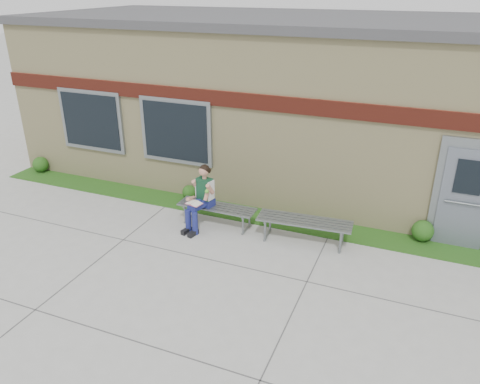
% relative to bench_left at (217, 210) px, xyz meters
% --- Properties ---
extents(ground, '(80.00, 80.00, 0.00)m').
position_rel_bench_left_xyz_m(ground, '(1.45, -1.89, -0.35)').
color(ground, '#9E9E99').
rests_on(ground, ground).
extents(grass_strip, '(16.00, 0.80, 0.02)m').
position_rel_bench_left_xyz_m(grass_strip, '(1.45, 0.71, -0.34)').
color(grass_strip, '#144913').
rests_on(grass_strip, ground).
extents(school_building, '(16.20, 6.22, 4.20)m').
position_rel_bench_left_xyz_m(school_building, '(1.45, 4.10, 1.75)').
color(school_building, beige).
rests_on(school_building, ground).
extents(bench_left, '(1.76, 0.49, 0.46)m').
position_rel_bench_left_xyz_m(bench_left, '(0.00, 0.00, 0.00)').
color(bench_left, slate).
rests_on(bench_left, ground).
extents(bench_right, '(1.99, 0.69, 0.51)m').
position_rel_bench_left_xyz_m(bench_right, '(2.00, 0.00, 0.04)').
color(bench_right, slate).
rests_on(bench_right, ground).
extents(girl, '(0.54, 0.92, 1.43)m').
position_rel_bench_left_xyz_m(girl, '(-0.28, -0.21, 0.38)').
color(girl, navy).
rests_on(girl, ground).
extents(shrub_west, '(0.44, 0.44, 0.44)m').
position_rel_bench_left_xyz_m(shrub_west, '(-5.99, 0.96, -0.12)').
color(shrub_west, '#144913').
rests_on(shrub_west, grass_strip).
extents(shrub_mid, '(0.35, 0.35, 0.35)m').
position_rel_bench_left_xyz_m(shrub_mid, '(-1.21, 0.96, -0.16)').
color(shrub_mid, '#144913').
rests_on(shrub_mid, grass_strip).
extents(shrub_east, '(0.45, 0.45, 0.45)m').
position_rel_bench_left_xyz_m(shrub_east, '(4.30, 0.96, -0.11)').
color(shrub_east, '#144913').
rests_on(shrub_east, grass_strip).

